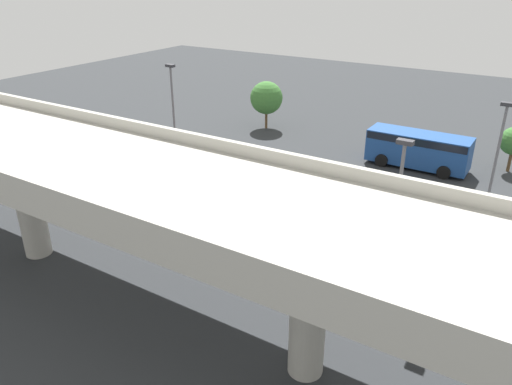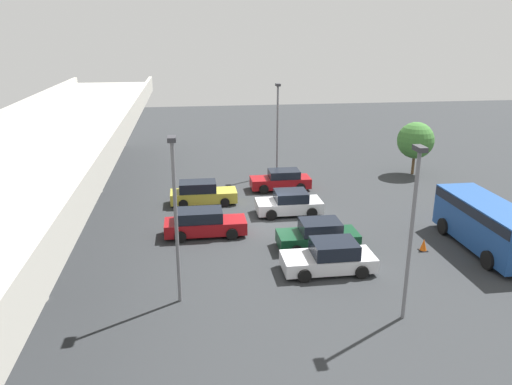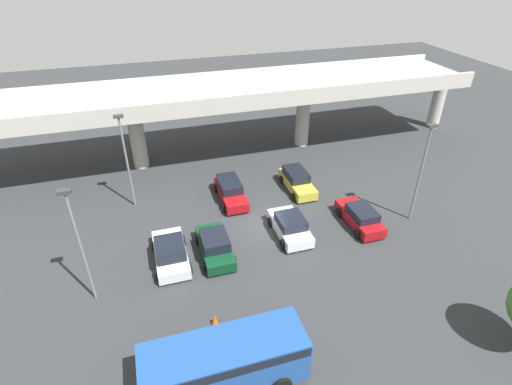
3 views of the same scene
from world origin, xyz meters
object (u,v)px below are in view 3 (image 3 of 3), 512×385
parked_car_2 (230,191)px  lamp_post_near_aisle (126,155)px  lamp_post_mid_lot (78,239)px  parked_car_4 (297,181)px  shuttle_bus (225,361)px  parked_car_3 (290,226)px  traffic_cone (215,320)px  parked_car_0 (170,252)px  lamp_post_by_overpass (422,166)px  parked_car_1 (215,246)px  parked_car_5 (360,217)px

parked_car_2 → lamp_post_near_aisle: bearing=-100.3°
lamp_post_near_aisle → lamp_post_mid_lot: lamp_post_near_aisle is taller
parked_car_4 → shuttle_bus: 18.41m
parked_car_3 → lamp_post_near_aisle: (-10.45, 7.19, 3.75)m
traffic_cone → parked_car_0: bearing=105.7°
parked_car_0 → traffic_cone: parked_car_0 is taller
parked_car_2 → lamp_post_by_overpass: 14.54m
parked_car_1 → parked_car_4: bearing=-53.5°
parked_car_0 → shuttle_bus: 9.53m
shuttle_bus → lamp_post_by_overpass: (16.51, 8.91, 2.87)m
parked_car_3 → lamp_post_by_overpass: bearing=-95.1°
parked_car_0 → lamp_post_near_aisle: size_ratio=0.62×
lamp_post_by_overpass → parked_car_5: bearing=174.5°
parked_car_1 → parked_car_5: parked_car_1 is taller
parked_car_0 → parked_car_3: size_ratio=1.08×
shuttle_bus → lamp_post_near_aisle: (-3.40, 16.94, 2.86)m
lamp_post_by_overpass → parked_car_0: bearing=178.5°
lamp_post_mid_lot → parked_car_4: bearing=26.6°
parked_car_4 → lamp_post_near_aisle: lamp_post_near_aisle is taller
parked_car_2 → traffic_cone: bearing=-18.0°
parked_car_3 → parked_car_5: bearing=-94.8°
lamp_post_near_aisle → traffic_cone: (3.62, -13.44, -4.16)m
lamp_post_near_aisle → traffic_cone: bearing=-74.9°
parked_car_2 → lamp_post_mid_lot: lamp_post_mid_lot is taller
parked_car_0 → parked_car_2: 8.33m
parked_car_1 → lamp_post_by_overpass: size_ratio=0.59×
parked_car_4 → lamp_post_by_overpass: (6.58, -6.57, 3.74)m
parked_car_0 → parked_car_5: bearing=-90.3°
parked_car_1 → shuttle_bus: 9.38m
parked_car_5 → lamp_post_near_aisle: 17.96m
parked_car_4 → shuttle_bus: (-9.93, -15.48, 0.86)m
parked_car_1 → parked_car_5: bearing=-89.6°
parked_car_0 → parked_car_2: parked_car_0 is taller
parked_car_0 → traffic_cone: (1.65, -5.88, -0.42)m
parked_car_0 → parked_car_1: 2.92m
parked_car_2 → parked_car_4: 5.78m
parked_car_0 → parked_car_2: (5.57, 6.20, 0.03)m
parked_car_2 → lamp_post_by_overpass: size_ratio=0.64×
parked_car_1 → parked_car_2: size_ratio=0.94×
lamp_post_mid_lot → traffic_cone: bearing=-32.0°
traffic_cone → shuttle_bus: bearing=-93.6°
parked_car_0 → parked_car_5: size_ratio=1.03×
parked_car_2 → traffic_cone: (-3.92, -12.08, -0.45)m
parked_car_4 → parked_car_5: bearing=22.0°
parked_car_0 → traffic_cone: 6.12m
parked_car_4 → traffic_cone: 15.42m
parked_car_5 → lamp_post_near_aisle: size_ratio=0.60×
parked_car_1 → parked_car_3: bearing=-84.5°
lamp_post_near_aisle → parked_car_0: bearing=-75.4°
parked_car_1 → parked_car_4: size_ratio=0.98×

